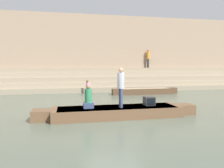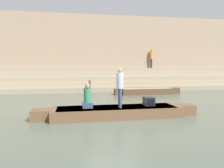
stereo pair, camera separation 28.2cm
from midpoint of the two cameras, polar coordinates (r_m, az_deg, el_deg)
The scene contains 10 objects.
ground_plane at distance 9.79m, azimuth 1.06°, elevation -8.32°, with size 120.00×120.00×0.00m, color #566051.
ghat_steps at distance 19.72m, azimuth -4.74°, elevation 0.49°, with size 36.00×2.82×2.01m.
back_wall at distance 21.32m, azimuth -5.21°, elevation 8.15°, with size 34.20×1.28×6.98m.
rowboat_main at distance 9.54m, azimuth 2.13°, elevation -7.23°, with size 7.10×1.50×0.44m.
person_standing at distance 9.27m, azimuth 2.99°, elevation -0.15°, with size 0.30×0.30×1.69m.
person_rowing at distance 9.24m, azimuth -5.55°, elevation -3.61°, with size 0.42×0.33×1.06m.
tv_set at distance 10.02m, azimuth 10.40°, elevation -4.41°, with size 0.45×0.46×0.39m.
moored_boat_shore at distance 17.29m, azimuth 9.68°, elevation -1.83°, with size 5.25×1.01×0.45m.
mooring_post at distance 17.41m, azimuth -5.39°, elevation -0.77°, with size 0.16×0.16×1.06m, color brown.
person_on_steps at distance 21.74m, azimuth 10.59°, elevation 6.99°, with size 0.29×0.29×1.81m.
Camera 2 is at (-1.73, -9.38, 2.23)m, focal length 35.00 mm.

